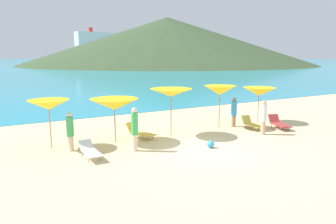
# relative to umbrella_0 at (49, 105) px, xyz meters

# --- Properties ---
(ground_plane) EXTENTS (50.00, 100.00, 0.30)m
(ground_plane) POSITION_rel_umbrella_0_xyz_m (5.61, 6.26, -2.05)
(ground_plane) COLOR beige
(ocean_water) EXTENTS (650.00, 440.00, 0.02)m
(ocean_water) POSITION_rel_umbrella_0_xyz_m (5.61, 225.73, -1.89)
(ocean_water) COLOR teal
(ocean_water) RESTS_ON ground_plane
(headland_hill) EXTENTS (128.02, 128.02, 20.96)m
(headland_hill) POSITION_rel_umbrella_0_xyz_m (69.05, 111.73, 8.59)
(headland_hill) COLOR #384C2D
(headland_hill) RESTS_ON ground_plane
(umbrella_0) EXTENTS (1.82, 1.82, 2.11)m
(umbrella_0) POSITION_rel_umbrella_0_xyz_m (0.00, 0.00, 0.00)
(umbrella_0) COLOR #9E7F59
(umbrella_0) RESTS_ON ground_plane
(umbrella_1) EXTENTS (2.42, 2.42, 2.03)m
(umbrella_1) POSITION_rel_umbrella_0_xyz_m (2.74, -0.48, -0.13)
(umbrella_1) COLOR #9E7F59
(umbrella_1) RESTS_ON ground_plane
(umbrella_2) EXTENTS (2.17, 2.17, 2.37)m
(umbrella_2) POSITION_rel_umbrella_0_xyz_m (5.56, -0.76, 0.28)
(umbrella_2) COLOR #9E7F59
(umbrella_2) RESTS_ON ground_plane
(umbrella_3) EXTENTS (1.76, 1.76, 2.35)m
(umbrella_3) POSITION_rel_umbrella_0_xyz_m (8.75, -0.56, 0.19)
(umbrella_3) COLOR #9E7F59
(umbrella_3) RESTS_ON ground_plane
(umbrella_4) EXTENTS (2.09, 2.09, 2.11)m
(umbrella_4) POSITION_rel_umbrella_0_xyz_m (11.66, -0.61, -0.03)
(umbrella_4) COLOR #9E7F59
(umbrella_4) RESTS_ON ground_plane
(lounge_chair_0) EXTENTS (0.55, 1.58, 0.56)m
(lounge_chair_0) POSITION_rel_umbrella_0_xyz_m (1.09, -2.16, -1.60)
(lounge_chair_0) COLOR white
(lounge_chair_0) RESTS_ON ground_plane
(lounge_chair_1) EXTENTS (0.73, 1.50, 0.64)m
(lounge_chair_1) POSITION_rel_umbrella_0_xyz_m (10.18, -1.63, -1.62)
(lounge_chair_1) COLOR #D8BF4C
(lounge_chair_1) RESTS_ON ground_plane
(lounge_chair_2) EXTENTS (1.07, 1.65, 0.67)m
(lounge_chair_2) POSITION_rel_umbrella_0_xyz_m (11.54, -2.30, -1.60)
(lounge_chair_2) COLOR #A53333
(lounge_chair_2) RESTS_ON ground_plane
(lounge_chair_3) EXTENTS (1.15, 1.62, 0.71)m
(lounge_chair_3) POSITION_rel_umbrella_0_xyz_m (4.01, -0.40, -1.60)
(lounge_chair_3) COLOR #D8BF4C
(lounge_chair_3) RESTS_ON ground_plane
(beachgoer_0) EXTENTS (0.31, 0.31, 1.64)m
(beachgoer_0) POSITION_rel_umbrella_0_xyz_m (9.67, -0.72, -1.02)
(beachgoer_0) COLOR #A3704C
(beachgoer_0) RESTS_ON ground_plane
(beachgoer_1) EXTENTS (0.31, 0.31, 1.74)m
(beachgoer_1) POSITION_rel_umbrella_0_xyz_m (9.76, -2.83, -0.96)
(beachgoer_1) COLOR #DBAA84
(beachgoer_1) RESTS_ON ground_plane
(beachgoer_2) EXTENTS (0.29, 0.29, 1.65)m
(beachgoer_2) POSITION_rel_umbrella_0_xyz_m (0.65, -0.85, -1.01)
(beachgoer_2) COLOR beige
(beachgoer_2) RESTS_ON ground_plane
(beachgoer_3) EXTENTS (0.29, 0.29, 1.85)m
(beachgoer_3) POSITION_rel_umbrella_0_xyz_m (2.98, -2.19, -0.89)
(beachgoer_3) COLOR beige
(beachgoer_3) RESTS_ON ground_plane
(beach_ball) EXTENTS (0.32, 0.32, 0.32)m
(beach_ball) POSITION_rel_umbrella_0_xyz_m (6.01, -3.41, -1.73)
(beach_ball) COLOR #3399D8
(beach_ball) RESTS_ON ground_plane
(cruise_ship) EXTENTS (42.49, 15.47, 22.81)m
(cruise_ship) POSITION_rel_umbrella_0_xyz_m (65.08, 203.11, 6.96)
(cruise_ship) COLOR #262D47
(cruise_ship) RESTS_ON ocean_water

